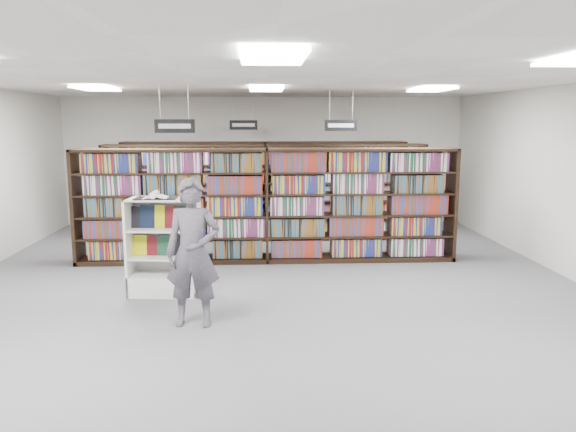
{
  "coord_description": "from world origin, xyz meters",
  "views": [
    {
      "loc": [
        -0.12,
        -8.28,
        2.57
      ],
      "look_at": [
        0.31,
        0.5,
        1.1
      ],
      "focal_mm": 35.0,
      "sensor_mm": 36.0,
      "label": 1
    }
  ],
  "objects_px": {
    "bookshelf_row_near": "(267,205)",
    "open_book": "(155,196)",
    "shopper": "(193,253)",
    "endcap_display": "(165,261)"
  },
  "relations": [
    {
      "from": "bookshelf_row_near",
      "to": "open_book",
      "type": "bearing_deg",
      "value": -128.74
    },
    {
      "from": "bookshelf_row_near",
      "to": "shopper",
      "type": "bearing_deg",
      "value": -106.3
    },
    {
      "from": "endcap_display",
      "to": "open_book",
      "type": "height_order",
      "value": "open_book"
    },
    {
      "from": "open_book",
      "to": "shopper",
      "type": "relative_size",
      "value": 0.32
    },
    {
      "from": "shopper",
      "to": "bookshelf_row_near",
      "type": "bearing_deg",
      "value": 77.18
    },
    {
      "from": "bookshelf_row_near",
      "to": "shopper",
      "type": "distance_m",
      "value": 3.48
    },
    {
      "from": "endcap_display",
      "to": "shopper",
      "type": "height_order",
      "value": "shopper"
    },
    {
      "from": "bookshelf_row_near",
      "to": "shopper",
      "type": "height_order",
      "value": "bookshelf_row_near"
    },
    {
      "from": "bookshelf_row_near",
      "to": "endcap_display",
      "type": "height_order",
      "value": "bookshelf_row_near"
    },
    {
      "from": "bookshelf_row_near",
      "to": "shopper",
      "type": "xyz_separation_m",
      "value": [
        -0.98,
        -3.34,
        -0.11
      ]
    }
  ]
}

